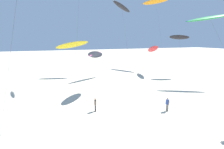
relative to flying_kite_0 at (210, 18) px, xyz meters
The scene contains 9 objects.
flying_kite_0 is the anchor object (origin of this frame).
flying_kite_2 28.49m from the flying_kite_0, 140.60° to the left, with size 7.45×8.05×8.50m.
flying_kite_4 18.87m from the flying_kite_0, 123.63° to the left, with size 6.59×7.15×17.02m.
flying_kite_5 14.51m from the flying_kite_0, 104.23° to the left, with size 3.88×7.88×7.43m.
flying_kite_6 8.90m from the flying_kite_0, 85.53° to the left, with size 5.56×6.93×9.60m.
flying_kite_7 22.21m from the flying_kite_0, behind, with size 4.65×7.73×6.79m.
flying_kite_8 25.70m from the flying_kite_0, 78.12° to the left, with size 4.94×11.14×20.47m.
person_near_left 26.96m from the flying_kite_0, 166.89° to the right, with size 0.31×0.47×1.64m.
person_near_right 21.41m from the flying_kite_0, 150.97° to the right, with size 0.30×0.48×1.67m.
Camera 1 is at (-7.97, 1.52, 8.51)m, focal length 30.69 mm.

